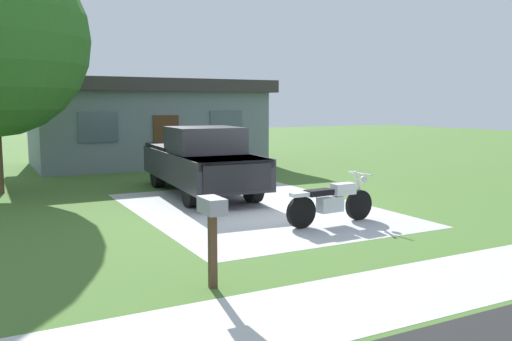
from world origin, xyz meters
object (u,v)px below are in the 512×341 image
(motorcycle, at_px, (332,202))
(neighbor_house, at_px, (147,122))
(pickup_truck, at_px, (200,160))
(mailbox, at_px, (212,218))

(motorcycle, relative_size, neighbor_house, 0.23)
(motorcycle, xyz_separation_m, neighbor_house, (-0.14, 13.07, 1.32))
(pickup_truck, relative_size, mailbox, 4.56)
(neighbor_house, bearing_deg, mailbox, -103.17)
(pickup_truck, distance_m, neighbor_house, 8.28)
(motorcycle, distance_m, mailbox, 4.55)
(pickup_truck, height_order, mailbox, pickup_truck)
(motorcycle, height_order, mailbox, mailbox)
(pickup_truck, bearing_deg, neighbor_house, 83.84)
(pickup_truck, bearing_deg, mailbox, -110.52)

